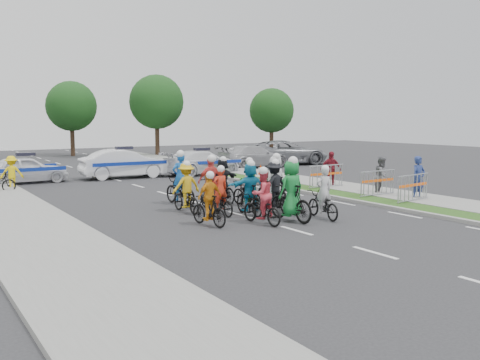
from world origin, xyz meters
TOP-DOWN VIEW (x-y plane):
  - ground at (0.00, 0.00)m, footprint 90.00×90.00m
  - curb_right at (5.10, 5.00)m, footprint 0.20×60.00m
  - grass_strip at (5.80, 5.00)m, footprint 1.20×60.00m
  - sidewalk_right at (7.60, 5.00)m, footprint 2.40×60.00m
  - sidewalk_left at (-6.50, 5.00)m, footprint 3.00×60.00m
  - rider_0 at (1.88, 1.01)m, footprint 0.84×1.78m
  - rider_1 at (0.75, 1.22)m, footprint 0.88×1.97m
  - rider_2 at (-0.29, 1.32)m, footprint 0.78×1.78m
  - rider_3 at (-1.77, 1.96)m, footprint 0.88×1.64m
  - rider_4 at (1.27, 2.84)m, footprint 1.11×1.89m
  - rider_5 at (0.19, 2.72)m, footprint 1.51×1.81m
  - rider_6 at (-0.58, 3.34)m, footprint 0.59×1.65m
  - rider_7 at (2.07, 3.85)m, footprint 0.88×1.91m
  - rider_8 at (1.17, 4.28)m, footprint 0.80×1.82m
  - rider_9 at (-0.36, 4.33)m, footprint 1.03×1.92m
  - rider_10 at (-1.32, 4.36)m, footprint 1.00×1.77m
  - rider_11 at (0.75, 5.42)m, footprint 1.44×1.72m
  - rider_12 at (-0.76, 5.97)m, footprint 0.85×2.05m
  - police_car_0 at (-4.22, 16.09)m, footprint 4.05×1.74m
  - police_car_1 at (0.71, 15.63)m, footprint 4.79×1.96m
  - police_car_2 at (5.09, 14.98)m, footprint 4.95×2.50m
  - civilian_sedan at (9.97, 16.98)m, footprint 5.12×2.36m
  - civilian_suv at (13.09, 17.64)m, footprint 6.49×4.12m
  - spectator_0 at (7.64, 1.93)m, footprint 0.65×0.43m
  - spectator_1 at (7.48, 3.66)m, footprint 0.98×0.90m
  - spectator_2 at (7.24, 6.55)m, footprint 1.08×0.77m
  - marshal_hiviz at (-5.24, 13.96)m, footprint 1.05×0.69m
  - barrier_0 at (6.70, 1.42)m, footprint 2.05×0.76m
  - barrier_1 at (6.70, 3.17)m, footprint 2.02×0.57m
  - barrier_2 at (6.70, 6.24)m, footprint 2.00×0.51m
  - cone_0 at (4.51, 9.33)m, footprint 0.40×0.40m
  - cone_1 at (7.22, 12.16)m, footprint 0.40×0.40m
  - tree_1 at (9.00, 30.00)m, footprint 4.55×4.55m
  - tree_2 at (18.00, 26.00)m, footprint 3.85×3.85m
  - tree_4 at (3.00, 34.00)m, footprint 4.20×4.20m

SIDE VIEW (x-z plane):
  - ground at x=0.00m, z-range 0.00..0.00m
  - grass_strip at x=5.80m, z-range 0.00..0.11m
  - curb_right at x=5.10m, z-range 0.00..0.12m
  - sidewalk_right at x=7.60m, z-range 0.00..0.13m
  - sidewalk_left at x=-6.50m, z-range 0.00..0.13m
  - cone_0 at x=4.51m, z-range -0.01..0.69m
  - cone_1 at x=7.22m, z-range -0.01..0.69m
  - rider_6 at x=-0.58m, z-range -0.28..1.40m
  - barrier_0 at x=6.70m, z-range 0.00..1.12m
  - barrier_1 at x=6.70m, z-range 0.00..1.12m
  - barrier_2 at x=6.70m, z-range 0.00..1.12m
  - rider_0 at x=1.88m, z-range -0.29..1.45m
  - rider_3 at x=-1.77m, z-range -0.19..1.48m
  - rider_2 at x=-0.29m, z-range -0.22..1.55m
  - rider_12 at x=-0.76m, z-range -0.35..1.70m
  - rider_8 at x=1.17m, z-range -0.23..1.58m
  - police_car_0 at x=-4.22m, z-range 0.00..1.36m
  - police_car_2 at x=5.09m, z-range 0.00..1.38m
  - rider_10 at x=-1.32m, z-range -0.20..1.60m
  - rider_4 at x=1.27m, z-range -0.20..1.63m
  - civilian_sedan at x=9.97m, z-range 0.00..1.45m
  - rider_9 at x=-0.36m, z-range -0.23..1.74m
  - rider_7 at x=2.07m, z-range -0.22..1.73m
  - rider_11 at x=0.75m, z-range -0.14..1.66m
  - marshal_hiviz at x=-5.24m, z-range 0.00..1.52m
  - police_car_1 at x=0.71m, z-range 0.00..1.54m
  - rider_5 at x=0.19m, z-range -0.15..1.71m
  - rider_1 at x=0.75m, z-range -0.23..1.82m
  - spectator_1 at x=7.48m, z-range 0.00..1.61m
  - civilian_suv at x=13.09m, z-range 0.00..1.67m
  - spectator_2 at x=7.24m, z-range 0.00..1.69m
  - spectator_0 at x=7.64m, z-range 0.00..1.74m
  - tree_2 at x=18.00m, z-range 0.95..6.72m
  - tree_4 at x=3.00m, z-range 1.04..7.34m
  - tree_1 at x=9.00m, z-range 1.12..7.95m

